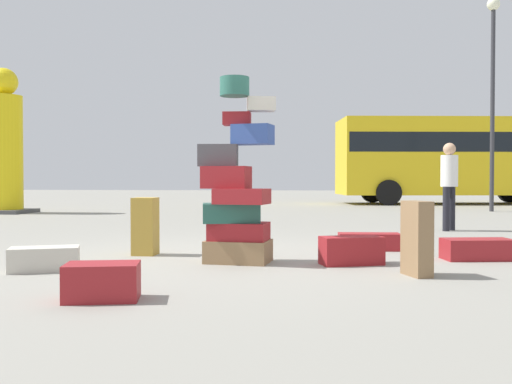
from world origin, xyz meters
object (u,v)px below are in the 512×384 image
(suitcase_maroon_behind_tower, at_px, (351,251))
(parked_bus, at_px, (453,155))
(suitcase_maroon_foreground_near, at_px, (477,249))
(lamp_post, at_px, (493,72))
(suitcase_tower, at_px, (236,194))
(person_bearded_onlooker, at_px, (449,178))
(suitcase_maroon_foreground_far, at_px, (102,282))
(yellow_dummy_statue, at_px, (4,149))
(suitcase_tan_white_trunk, at_px, (145,226))
(suitcase_maroon_upright_blue, at_px, (369,242))
(suitcase_brown_right_side, at_px, (417,238))
(suitcase_cream_left_side, at_px, (44,259))

(suitcase_maroon_behind_tower, xyz_separation_m, parked_bus, (4.67, 15.76, 1.68))
(suitcase_maroon_foreground_near, height_order, lamp_post, lamp_post)
(suitcase_tower, xyz_separation_m, suitcase_maroon_behind_tower, (1.27, -0.06, -0.61))
(person_bearded_onlooker, height_order, lamp_post, lamp_post)
(suitcase_maroon_foreground_far, xyz_separation_m, yellow_dummy_statue, (-6.85, 10.50, 1.61))
(suitcase_maroon_foreground_far, relative_size, suitcase_maroon_behind_tower, 0.84)
(suitcase_tower, xyz_separation_m, suitcase_maroon_foreground_far, (-0.73, -2.09, -0.62))
(suitcase_maroon_foreground_far, bearing_deg, suitcase_tan_white_trunk, 87.87)
(suitcase_tan_white_trunk, distance_m, suitcase_maroon_foreground_far, 2.62)
(suitcase_tower, xyz_separation_m, person_bearded_onlooker, (3.25, 4.23, 0.18))
(suitcase_maroon_upright_blue, relative_size, lamp_post, 0.13)
(suitcase_brown_right_side, xyz_separation_m, parked_bus, (4.09, 16.41, 1.47))
(suitcase_maroon_foreground_near, relative_size, parked_bus, 0.09)
(suitcase_cream_left_side, relative_size, parked_bus, 0.08)
(suitcase_brown_right_side, distance_m, suitcase_maroon_foreground_far, 2.94)
(suitcase_tower, relative_size, suitcase_maroon_foreground_near, 2.65)
(suitcase_maroon_behind_tower, height_order, parked_bus, parked_bus)
(yellow_dummy_statue, relative_size, parked_bus, 0.45)
(suitcase_maroon_foreground_near, xyz_separation_m, suitcase_maroon_foreground_far, (-3.47, -2.57, 0.02))
(suitcase_brown_right_side, distance_m, suitcase_tan_white_trunk, 3.27)
(yellow_dummy_statue, bearing_deg, suitcase_cream_left_side, -58.07)
(suitcase_cream_left_side, relative_size, suitcase_maroon_foreground_near, 0.87)
(suitcase_brown_right_side, relative_size, suitcase_maroon_foreground_near, 0.93)
(suitcase_cream_left_side, height_order, person_bearded_onlooker, person_bearded_onlooker)
(suitcase_maroon_foreground_near, bearing_deg, suitcase_tower, -179.29)
(suitcase_brown_right_side, height_order, suitcase_cream_left_side, suitcase_brown_right_side)
(suitcase_tower, distance_m, suitcase_tan_white_trunk, 1.35)
(suitcase_maroon_behind_tower, height_order, lamp_post, lamp_post)
(parked_bus, bearing_deg, suitcase_maroon_foreground_far, -118.15)
(suitcase_maroon_foreground_near, xyz_separation_m, lamp_post, (3.13, 10.17, 3.85))
(suitcase_tan_white_trunk, height_order, suitcase_maroon_upright_blue, suitcase_tan_white_trunk)
(suitcase_brown_right_side, xyz_separation_m, suitcase_maroon_behind_tower, (-0.58, 0.66, -0.21))
(suitcase_tower, height_order, suitcase_brown_right_side, suitcase_tower)
(suitcase_tan_white_trunk, relative_size, person_bearded_onlooker, 0.45)
(suitcase_maroon_foreground_near, xyz_separation_m, yellow_dummy_statue, (-10.32, 7.93, 1.63))
(suitcase_tower, xyz_separation_m, suitcase_brown_right_side, (1.85, -0.71, -0.40))
(suitcase_brown_right_side, bearing_deg, suitcase_maroon_behind_tower, 111.47)
(suitcase_tan_white_trunk, height_order, lamp_post, lamp_post)
(suitcase_tower, height_order, suitcase_cream_left_side, suitcase_tower)
(suitcase_tower, relative_size, suitcase_tan_white_trunk, 2.93)
(suitcase_tan_white_trunk, bearing_deg, suitcase_maroon_upright_blue, 16.59)
(suitcase_maroon_upright_blue, bearing_deg, suitcase_maroon_foreground_near, -36.69)
(suitcase_tan_white_trunk, bearing_deg, yellow_dummy_statue, 129.97)
(suitcase_cream_left_side, distance_m, parked_bus, 18.34)
(person_bearded_onlooker, distance_m, parked_bus, 11.82)
(suitcase_tan_white_trunk, relative_size, parked_bus, 0.08)
(suitcase_tower, bearing_deg, suitcase_maroon_behind_tower, -2.56)
(suitcase_tower, relative_size, suitcase_maroon_behind_tower, 3.10)
(suitcase_maroon_upright_blue, bearing_deg, person_bearded_onlooker, 57.67)
(suitcase_tower, relative_size, suitcase_maroon_upright_blue, 2.59)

